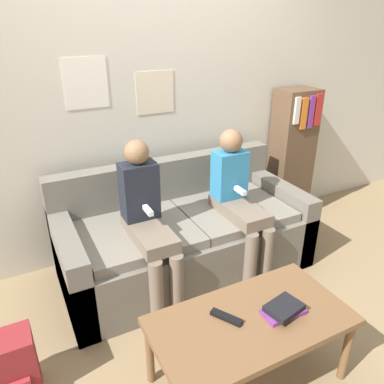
# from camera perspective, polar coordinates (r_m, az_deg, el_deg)

# --- Properties ---
(ground_plane) EXTENTS (10.00, 10.00, 0.00)m
(ground_plane) POSITION_cam_1_polar(r_m,az_deg,el_deg) (2.72, 4.08, -17.33)
(ground_plane) COLOR #937A56
(wall_back) EXTENTS (8.00, 0.06, 2.60)m
(wall_back) POSITION_cam_1_polar(r_m,az_deg,el_deg) (3.01, -5.89, 14.79)
(wall_back) COLOR beige
(wall_back) RESTS_ON ground_plane
(couch) EXTENTS (1.87, 0.85, 0.82)m
(couch) POSITION_cam_1_polar(r_m,az_deg,el_deg) (2.92, -1.21, -6.82)
(couch) COLOR #6B665B
(couch) RESTS_ON ground_plane
(coffee_table) EXTENTS (1.03, 0.55, 0.44)m
(coffee_table) POSITION_cam_1_polar(r_m,az_deg,el_deg) (2.07, 8.96, -19.45)
(coffee_table) COLOR brown
(coffee_table) RESTS_ON ground_plane
(person_left) EXTENTS (0.24, 0.58, 1.13)m
(person_left) POSITION_cam_1_polar(r_m,az_deg,el_deg) (2.47, -6.78, -4.15)
(person_left) COLOR #756656
(person_left) RESTS_ON ground_plane
(person_right) EXTENTS (0.24, 0.58, 1.11)m
(person_right) POSITION_cam_1_polar(r_m,az_deg,el_deg) (2.76, 7.10, -0.99)
(person_right) COLOR #756656
(person_right) RESTS_ON ground_plane
(tv_remote) EXTENTS (0.12, 0.17, 0.02)m
(tv_remote) POSITION_cam_1_polar(r_m,az_deg,el_deg) (2.01, 5.25, -18.47)
(tv_remote) COLOR black
(tv_remote) RESTS_ON coffee_table
(book_stack) EXTENTS (0.22, 0.17, 0.05)m
(book_stack) POSITION_cam_1_polar(r_m,az_deg,el_deg) (2.07, 13.80, -16.97)
(book_stack) COLOR #7A3389
(book_stack) RESTS_ON coffee_table
(bookshelf) EXTENTS (0.37, 0.28, 1.26)m
(bookshelf) POSITION_cam_1_polar(r_m,az_deg,el_deg) (3.71, 14.91, 5.37)
(bookshelf) COLOR brown
(bookshelf) RESTS_ON ground_plane
(backpack) EXTENTS (0.32, 0.22, 0.39)m
(backpack) POSITION_cam_1_polar(r_m,az_deg,el_deg) (2.32, -26.65, -23.22)
(backpack) COLOR maroon
(backpack) RESTS_ON ground_plane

